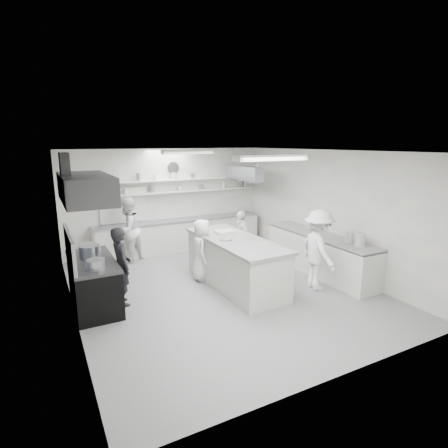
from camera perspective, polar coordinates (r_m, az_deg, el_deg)
name	(u,v)px	position (r m, az deg, el deg)	size (l,w,h in m)	color
floor	(221,289)	(8.15, -0.51, -10.24)	(6.00, 7.00, 0.02)	gray
ceiling	(220,151)	(7.50, -0.56, 11.51)	(6.00, 7.00, 0.02)	white
wall_back	(167,200)	(10.87, -8.96, 3.76)	(6.00, 0.04, 3.00)	silver
wall_front	(343,276)	(4.95, 18.35, -7.73)	(6.00, 0.04, 3.00)	silver
wall_left	(69,240)	(6.90, -23.34, -2.36)	(0.04, 7.00, 3.00)	silver
wall_right	(327,211)	(9.40, 15.99, 2.02)	(0.04, 7.00, 3.00)	silver
stove	(94,284)	(7.63, -19.87, -8.95)	(0.80, 1.80, 0.90)	black
exhaust_hood	(86,188)	(7.18, -21.02, 5.31)	(0.85, 2.00, 0.50)	#3A3A3B
back_counter	(181,235)	(10.90, -6.77, -1.73)	(5.00, 0.60, 0.92)	silver
shelf_lower	(191,191)	(10.95, -5.30, 5.26)	(4.20, 0.26, 0.04)	silver
shelf_upper	(190,179)	(10.91, -5.34, 7.08)	(4.20, 0.26, 0.04)	silver
pass_through_window	(123,205)	(10.52, -15.64, 2.87)	(1.30, 0.04, 1.00)	black
wall_clock	(173,168)	(10.79, -8.05, 8.81)	(0.32, 0.32, 0.05)	silver
right_counter	(320,254)	(9.27, 14.87, -4.63)	(0.74, 3.30, 0.94)	silver
pot_rack	(244,173)	(10.60, 3.24, 8.03)	(0.30, 1.60, 0.40)	#9499A2
light_fixture_front	(271,157)	(5.95, 7.45, 10.38)	(1.30, 0.25, 0.10)	silver
light_fixture_rear	(188,152)	(9.14, -5.78, 11.24)	(1.30, 0.25, 0.10)	silver
prep_island	(235,263)	(8.16, 1.80, -6.22)	(1.05, 2.82, 1.04)	silver
stove_pot	(90,252)	(7.64, -20.43, -4.20)	(0.41, 0.41, 0.29)	#9499A2
cook_stove	(121,266)	(7.44, -15.92, -6.45)	(0.58, 0.38, 1.58)	black
cook_back	(128,230)	(10.02, -14.97, -0.91)	(0.85, 0.67, 1.76)	white
cook_island_left	(202,250)	(8.46, -3.48, -4.09)	(0.71, 0.46, 1.45)	white
cook_island_right	(241,238)	(9.47, 2.68, -2.23)	(0.85, 0.35, 1.45)	white
cook_right	(318,250)	(8.13, 14.69, -3.99)	(1.15, 0.66, 1.78)	white
bowl_island_a	(226,240)	(7.93, 0.26, -2.58)	(0.28, 0.28, 0.07)	#9499A2
bowl_island_b	(261,245)	(7.61, 5.91, -3.34)	(0.21, 0.21, 0.06)	silver
bowl_right	(311,229)	(9.64, 13.57, -0.82)	(0.24, 0.24, 0.06)	silver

